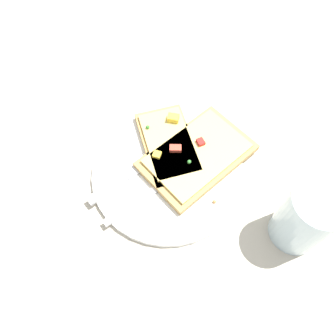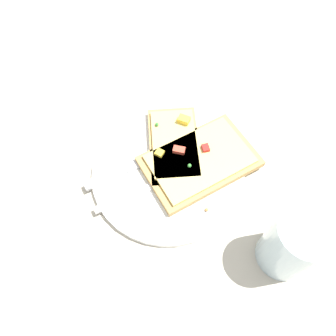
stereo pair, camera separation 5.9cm
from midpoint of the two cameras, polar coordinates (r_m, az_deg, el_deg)
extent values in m
plane|color=#BCB29E|center=(0.61, -2.76, -1.26)|extent=(4.00, 4.00, 0.00)
cylinder|color=white|center=(0.61, -2.79, -0.99)|extent=(0.28, 0.28, 0.01)
cube|color=silver|center=(0.58, -8.31, -6.10)|extent=(0.12, 0.08, 0.01)
cube|color=silver|center=(0.60, -0.77, -1.15)|extent=(0.06, 0.05, 0.01)
cube|color=silver|center=(0.60, 2.95, 0.19)|extent=(0.03, 0.02, 0.00)
cube|color=silver|center=(0.61, 2.52, 0.66)|extent=(0.03, 0.02, 0.00)
cube|color=silver|center=(0.61, 2.10, 1.13)|extent=(0.03, 0.02, 0.00)
cube|color=silver|center=(0.61, 1.69, 1.59)|extent=(0.03, 0.02, 0.00)
cube|color=silver|center=(0.60, -13.30, -3.83)|extent=(0.08, 0.06, 0.01)
cube|color=silver|center=(0.62, -5.22, 1.73)|extent=(0.12, 0.09, 0.00)
cube|color=tan|center=(0.61, 2.32, 1.81)|extent=(0.24, 0.22, 0.01)
cube|color=#E0C16B|center=(0.60, 2.35, 2.31)|extent=(0.21, 0.19, 0.01)
sphere|color=#388433|center=(0.59, 0.76, 1.22)|extent=(0.01, 0.01, 0.01)
cube|color=red|center=(0.61, 2.94, 4.32)|extent=(0.02, 0.02, 0.01)
cube|color=tan|center=(0.62, -2.57, 3.77)|extent=(0.12, 0.18, 0.01)
cube|color=#E0C16B|center=(0.61, -2.61, 4.28)|extent=(0.10, 0.16, 0.01)
cube|color=yellow|center=(0.59, -4.79, 2.10)|extent=(0.02, 0.02, 0.01)
sphere|color=#388433|center=(0.63, -6.26, 6.89)|extent=(0.01, 0.01, 0.01)
cube|color=yellow|center=(0.64, -1.77, 8.47)|extent=(0.03, 0.02, 0.01)
cube|color=#D14733|center=(0.60, -1.53, 3.18)|extent=(0.02, 0.02, 0.01)
sphere|color=#AE794C|center=(0.61, -7.09, 0.45)|extent=(0.01, 0.01, 0.01)
sphere|color=#A69547|center=(0.61, -1.18, 1.49)|extent=(0.01, 0.01, 0.01)
sphere|color=#C58549|center=(0.57, 5.17, -6.14)|extent=(0.01, 0.01, 0.01)
sphere|color=tan|center=(0.60, -3.09, -0.74)|extent=(0.01, 0.01, 0.01)
cylinder|color=silver|center=(0.54, 20.02, -8.52)|extent=(0.08, 0.08, 0.13)
camera|label=1|loc=(0.03, -92.87, -5.09)|focal=35.00mm
camera|label=2|loc=(0.03, 87.13, 5.09)|focal=35.00mm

